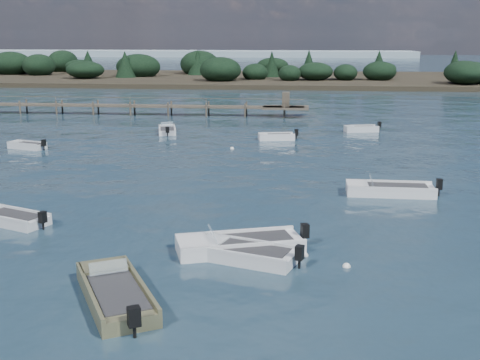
# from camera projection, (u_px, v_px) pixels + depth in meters

# --- Properties ---
(ground) EXTENTS (400.00, 400.00, 0.00)m
(ground) POSITION_uv_depth(u_px,v_px,m) (257.00, 104.00, 77.98)
(ground) COLOR #162835
(ground) RESTS_ON ground
(dinghy_extra_a) EXTENTS (4.53, 2.97, 1.19)m
(dinghy_extra_a) POSITION_uv_depth(u_px,v_px,m) (246.00, 256.00, 24.05)
(dinghy_extra_a) COLOR silver
(dinghy_extra_a) RESTS_ON ground
(dinghy_mid_white_b) EXTENTS (5.25, 1.91, 1.30)m
(dinghy_mid_white_b) POSITION_uv_depth(u_px,v_px,m) (390.00, 192.00, 33.87)
(dinghy_mid_white_b) COLOR silver
(dinghy_mid_white_b) RESTS_ON ground
(tender_far_white) EXTENTS (3.46, 1.76, 1.16)m
(tender_far_white) POSITION_uv_depth(u_px,v_px,m) (276.00, 138.00, 51.43)
(tender_far_white) COLOR silver
(tender_far_white) RESTS_ON ground
(dinghy_extra_b) EXTENTS (2.25, 3.84, 1.17)m
(dinghy_extra_b) POSITION_uv_depth(u_px,v_px,m) (167.00, 131.00, 55.01)
(dinghy_extra_b) COLOR silver
(dinghy_extra_b) RESTS_ON ground
(dinghy_mid_grey) EXTENTS (4.39, 2.94, 1.11)m
(dinghy_mid_grey) POSITION_uv_depth(u_px,v_px,m) (9.00, 220.00, 28.79)
(dinghy_mid_grey) COLOR silver
(dinghy_mid_grey) RESTS_ON ground
(dinghy_near_olive) EXTENTS (4.05, 5.29, 1.32)m
(dinghy_near_olive) POSITION_uv_depth(u_px,v_px,m) (116.00, 296.00, 20.32)
(dinghy_near_olive) COLOR #666444
(dinghy_near_olive) RESTS_ON ground
(dinghy_mid_white_a) EXTENTS (5.66, 3.49, 1.31)m
(dinghy_mid_white_a) POSITION_uv_depth(u_px,v_px,m) (239.00, 247.00, 25.02)
(dinghy_mid_white_a) COLOR silver
(dinghy_mid_white_a) RESTS_ON ground
(tender_far_grey) EXTENTS (3.39, 2.06, 1.08)m
(tender_far_grey) POSITION_uv_depth(u_px,v_px,m) (27.00, 147.00, 47.51)
(tender_far_grey) COLOR silver
(tender_far_grey) RESTS_ON ground
(tender_far_grey_b) EXTENTS (3.48, 1.87, 1.16)m
(tender_far_grey_b) POSITION_uv_depth(u_px,v_px,m) (361.00, 130.00, 55.74)
(tender_far_grey_b) COLOR silver
(tender_far_grey_b) RESTS_ON ground
(buoy_b) EXTENTS (0.32, 0.32, 0.32)m
(buoy_b) POSITION_uv_depth(u_px,v_px,m) (304.00, 256.00, 24.49)
(buoy_b) COLOR silver
(buoy_b) RESTS_ON ground
(buoy_e) EXTENTS (0.32, 0.32, 0.32)m
(buoy_e) POSITION_uv_depth(u_px,v_px,m) (232.00, 149.00, 47.45)
(buoy_e) COLOR silver
(buoy_e) RESTS_ON ground
(buoy_extra_a) EXTENTS (0.32, 0.32, 0.32)m
(buoy_extra_a) POSITION_uv_depth(u_px,v_px,m) (346.00, 267.00, 23.34)
(buoy_extra_a) COLOR silver
(buoy_extra_a) RESTS_ON ground
(jetty) EXTENTS (64.50, 3.20, 3.40)m
(jetty) POSITION_uv_depth(u_px,v_px,m) (59.00, 105.00, 68.29)
(jetty) COLOR #4B4337
(jetty) RESTS_ON ground
(far_headland) EXTENTS (190.00, 40.00, 5.80)m
(far_headland) POSITION_uv_depth(u_px,v_px,m) (405.00, 72.00, 113.72)
(far_headland) COLOR black
(far_headland) RESTS_ON ground
(distant_haze) EXTENTS (280.00, 20.00, 2.40)m
(distant_haze) POSITION_uv_depth(u_px,v_px,m) (73.00, 56.00, 251.24)
(distant_haze) COLOR #81949F
(distant_haze) RESTS_ON ground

